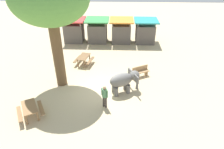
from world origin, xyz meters
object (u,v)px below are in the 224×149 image
at_px(market_stall_red, 74,31).
at_px(market_stall_teal, 145,32).
at_px(market_stall_green, 98,32).
at_px(feed_bucket, 128,79).
at_px(wooden_bench, 140,71).
at_px(market_stall_orange, 121,32).
at_px(picnic_table_far, 84,58).
at_px(elephant, 124,80).
at_px(picnic_table_near, 30,109).
at_px(person_handler, 105,95).
at_px(shade_tree_main, 50,0).

xyz_separation_m(market_stall_red, market_stall_teal, (7.80, 0.00, 0.00)).
height_order(market_stall_green, feed_bucket, market_stall_green).
bearing_deg(wooden_bench, market_stall_orange, -105.21).
bearing_deg(market_stall_orange, picnic_table_far, -121.71).
bearing_deg(picnic_table_far, market_stall_orange, -19.41).
bearing_deg(elephant, picnic_table_near, -178.30).
xyz_separation_m(person_handler, picnic_table_far, (-2.26, 5.77, -0.36)).
height_order(person_handler, picnic_table_far, person_handler).
relative_size(market_stall_teal, feed_bucket, 7.00).
distance_m(market_stall_red, market_stall_orange, 5.20).
bearing_deg(market_stall_green, picnic_table_far, -97.66).
bearing_deg(wooden_bench, feed_bucket, 5.25).
bearing_deg(picnic_table_near, market_stall_red, -30.63).
height_order(picnic_table_far, market_stall_red, market_stall_red).
relative_size(person_handler, picnic_table_near, 0.80).
bearing_deg(feed_bucket, elephant, -101.62).
distance_m(market_stall_orange, market_stall_teal, 2.60).
height_order(picnic_table_far, market_stall_green, market_stall_green).
bearing_deg(wooden_bench, elephant, 30.87).
height_order(shade_tree_main, market_stall_green, shade_tree_main).
bearing_deg(shade_tree_main, picnic_table_far, 69.38).
xyz_separation_m(market_stall_teal, feed_bucket, (-2.09, -7.93, -0.98)).
xyz_separation_m(picnic_table_near, market_stall_red, (0.32, 12.21, 0.55)).
distance_m(picnic_table_near, market_stall_teal, 14.68).
xyz_separation_m(person_handler, picnic_table_near, (-4.46, -1.07, -0.36)).
bearing_deg(shade_tree_main, market_stall_orange, 62.16).
xyz_separation_m(shade_tree_main, market_stall_teal, (7.12, 8.56, -5.03)).
distance_m(picnic_table_near, market_stall_red, 12.23).
bearing_deg(feed_bucket, wooden_bench, 32.51).
bearing_deg(person_handler, feed_bucket, 7.01).
bearing_deg(shade_tree_main, wooden_bench, 12.00).
bearing_deg(market_stall_orange, shade_tree_main, -117.84).
height_order(elephant, market_stall_teal, market_stall_teal).
relative_size(picnic_table_far, market_stall_red, 0.71).
relative_size(person_handler, market_stall_orange, 0.64).
height_order(elephant, market_stall_orange, market_stall_orange).
height_order(shade_tree_main, market_stall_teal, shade_tree_main).
height_order(shade_tree_main, market_stall_orange, shade_tree_main).
height_order(wooden_bench, picnic_table_far, wooden_bench).
height_order(person_handler, market_stall_teal, market_stall_teal).
relative_size(person_handler, market_stall_teal, 0.64).
bearing_deg(shade_tree_main, elephant, -10.68).
relative_size(elephant, picnic_table_near, 1.10).
height_order(picnic_table_near, market_stall_teal, market_stall_teal).
xyz_separation_m(person_handler, shade_tree_main, (-3.46, 2.59, 5.22)).
bearing_deg(market_stall_red, elephant, -60.27).
xyz_separation_m(market_stall_red, market_stall_green, (2.60, 0.00, 0.00)).
height_order(market_stall_green, market_stall_teal, same).
bearing_deg(elephant, picnic_table_far, 106.74).
height_order(elephant, market_stall_green, market_stall_green).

